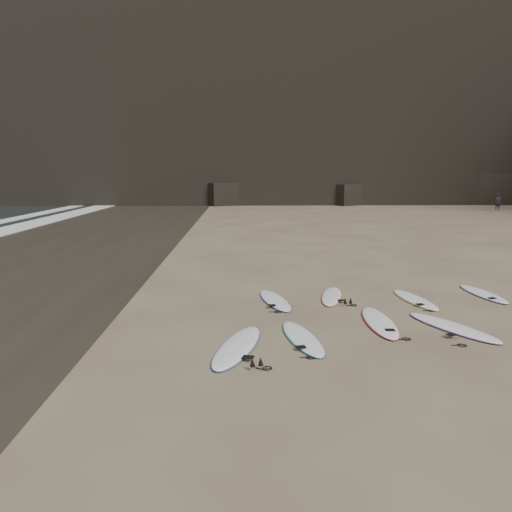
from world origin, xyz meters
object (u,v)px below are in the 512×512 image
at_px(surfboard_7, 415,299).
at_px(surfboard_6, 332,296).
at_px(surfboard_8, 483,294).
at_px(person_a, 498,202).
at_px(surfboard_0, 237,346).
at_px(surfboard_1, 302,338).
at_px(surfboard_2, 379,322).
at_px(surfboard_3, 452,327).
at_px(surfboard_5, 275,300).

bearing_deg(surfboard_7, surfboard_6, 160.19).
distance_m(surfboard_8, person_a, 37.97).
bearing_deg(surfboard_0, person_a, 72.17).
relative_size(surfboard_1, surfboard_2, 0.92).
bearing_deg(surfboard_8, surfboard_2, -149.84).
bearing_deg(surfboard_3, surfboard_6, 101.86).
xyz_separation_m(surfboard_3, surfboard_7, (0.02, 2.59, -0.00)).
relative_size(surfboard_1, surfboard_5, 0.99).
bearing_deg(surfboard_1, surfboard_5, 86.69).
relative_size(surfboard_1, surfboard_8, 1.03).
distance_m(surfboard_0, surfboard_1, 1.51).
distance_m(surfboard_3, surfboard_8, 3.94).
xyz_separation_m(surfboard_5, person_a, (24.22, 34.02, 0.76)).
relative_size(surfboard_2, surfboard_7, 1.10).
xyz_separation_m(surfboard_0, surfboard_2, (3.44, 1.59, -0.00)).
relative_size(surfboard_2, surfboard_5, 1.08).
xyz_separation_m(surfboard_1, surfboard_7, (3.65, 3.24, -0.00)).
bearing_deg(surfboard_7, surfboard_0, -151.87).
bearing_deg(surfboard_2, surfboard_0, -152.90).
bearing_deg(surfboard_5, surfboard_8, -6.29).
distance_m(surfboard_2, surfboard_7, 2.69).
xyz_separation_m(surfboard_5, surfboard_8, (6.30, 0.55, -0.00)).
xyz_separation_m(surfboard_0, surfboard_5, (1.06, 3.78, -0.01)).
relative_size(surfboard_0, surfboard_7, 1.15).
height_order(surfboard_8, person_a, person_a).
xyz_separation_m(surfboard_2, surfboard_5, (-2.38, 2.19, -0.00)).
height_order(surfboard_1, surfboard_7, surfboard_1).
bearing_deg(surfboard_2, surfboard_5, 139.75).
bearing_deg(surfboard_8, surfboard_7, -170.10).
height_order(surfboard_2, person_a, person_a).
relative_size(surfboard_0, surfboard_1, 1.13).
height_order(surfboard_2, surfboard_7, surfboard_2).
height_order(surfboard_6, surfboard_7, surfboard_7).
height_order(surfboard_0, person_a, person_a).
bearing_deg(surfboard_7, surfboard_5, 171.09).
bearing_deg(surfboard_7, surfboard_1, -146.62).
xyz_separation_m(surfboard_6, surfboard_7, (2.31, -0.48, 0.00)).
bearing_deg(surfboard_3, surfboard_2, 139.67).
bearing_deg(surfboard_6, surfboard_7, 2.32).
distance_m(surfboard_3, surfboard_7, 2.59).
height_order(surfboard_5, person_a, person_a).
height_order(surfboard_3, surfboard_6, surfboard_3).
distance_m(surfboard_1, surfboard_8, 7.07).
distance_m(surfboard_5, person_a, 41.76).
bearing_deg(surfboard_6, surfboard_5, -152.05).
height_order(surfboard_2, surfboard_3, same).
bearing_deg(surfboard_3, surfboard_1, 165.27).
relative_size(surfboard_1, surfboard_7, 1.02).
xyz_separation_m(surfboard_3, surfboard_6, (-2.29, 3.06, -0.01)).
height_order(surfboard_1, surfboard_5, same).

